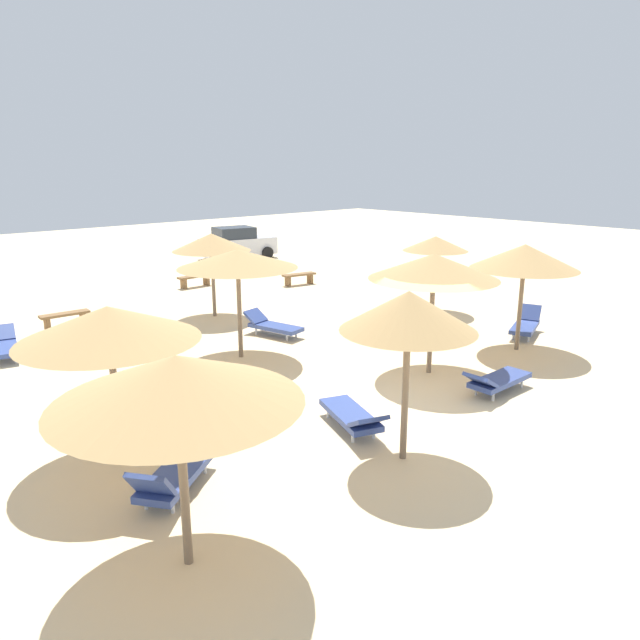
% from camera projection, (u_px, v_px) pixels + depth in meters
% --- Properties ---
extents(ground_plane, '(80.00, 80.00, 0.00)m').
position_uv_depth(ground_plane, '(410.00, 397.00, 13.30)').
color(ground_plane, beige).
extents(parasol_0, '(3.12, 3.12, 2.87)m').
position_uv_depth(parasol_0, '(177.00, 380.00, 7.14)').
color(parasol_0, '#75604C').
rests_on(parasol_0, ground).
extents(parasol_1, '(3.06, 3.06, 2.79)m').
position_uv_depth(parasol_1, '(108.00, 324.00, 9.90)').
color(parasol_1, '#75604C').
rests_on(parasol_1, ground).
extents(parasol_2, '(2.33, 2.33, 3.04)m').
position_uv_depth(parasol_2, '(408.00, 312.00, 9.86)').
color(parasol_2, '#75604C').
rests_on(parasol_2, ground).
extents(parasol_3, '(3.15, 3.15, 3.00)m').
position_uv_depth(parasol_3, '(434.00, 267.00, 14.16)').
color(parasol_3, '#75604C').
rests_on(parasol_3, ground).
extents(parasol_6, '(2.90, 2.90, 2.97)m').
position_uv_depth(parasol_6, '(525.00, 257.00, 16.00)').
color(parasol_6, '#75604C').
rests_on(parasol_6, ground).
extents(parasol_7, '(3.15, 3.15, 2.92)m').
position_uv_depth(parasol_7, '(238.00, 259.00, 15.36)').
color(parasol_7, '#75604C').
rests_on(parasol_7, ground).
extents(parasol_8, '(2.25, 2.25, 2.65)m').
position_uv_depth(parasol_8, '(436.00, 244.00, 20.36)').
color(parasol_8, '#75604C').
rests_on(parasol_8, ground).
extents(parasol_9, '(2.61, 2.61, 2.82)m').
position_uv_depth(parasol_9, '(211.00, 243.00, 19.66)').
color(parasol_9, '#75604C').
rests_on(parasol_9, ground).
extents(lounger_0, '(1.88, 1.58, 0.80)m').
position_uv_depth(lounger_0, '(172.00, 476.00, 9.29)').
color(lounger_0, '#33478C').
rests_on(lounger_0, ground).
extents(lounger_1, '(1.01, 2.00, 0.63)m').
position_uv_depth(lounger_1, '(105.00, 401.00, 12.29)').
color(lounger_1, '#33478C').
rests_on(lounger_1, ground).
extents(lounger_2, '(1.27, 2.01, 0.65)m').
position_uv_depth(lounger_2, '(353.00, 416.00, 11.55)').
color(lounger_2, '#33478C').
rests_on(lounger_2, ground).
extents(lounger_3, '(1.92, 0.67, 0.65)m').
position_uv_depth(lounger_3, '(497.00, 380.00, 13.45)').
color(lounger_3, '#33478C').
rests_on(lounger_3, ground).
extents(lounger_5, '(1.06, 1.99, 0.70)m').
position_uv_depth(lounger_5, '(4.00, 345.00, 16.00)').
color(lounger_5, '#33478C').
rests_on(lounger_5, ground).
extents(lounger_6, '(1.96, 1.23, 0.79)m').
position_uv_depth(lounger_6, '(526.00, 324.00, 18.02)').
color(lounger_6, '#33478C').
rests_on(lounger_6, ground).
extents(lounger_7, '(1.03, 1.99, 0.70)m').
position_uv_depth(lounger_7, '(272.00, 325.00, 17.95)').
color(lounger_7, '#33478C').
rests_on(lounger_7, ground).
extents(bench_0, '(1.55, 0.67, 0.49)m').
position_uv_depth(bench_0, '(299.00, 277.00, 25.39)').
color(bench_0, brown).
rests_on(bench_0, ground).
extents(bench_1, '(1.50, 0.40, 0.49)m').
position_uv_depth(bench_1, '(195.00, 279.00, 24.96)').
color(bench_1, brown).
rests_on(bench_1, ground).
extents(bench_2, '(1.52, 0.48, 0.49)m').
position_uv_depth(bench_2, '(65.00, 317.00, 18.76)').
color(bench_2, brown).
rests_on(bench_2, ground).
extents(parked_car, '(4.25, 2.58, 1.72)m').
position_uv_depth(parked_car, '(237.00, 243.00, 32.29)').
color(parked_car, silver).
rests_on(parked_car, ground).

